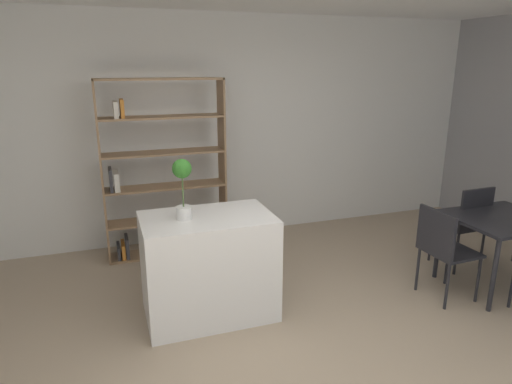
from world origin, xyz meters
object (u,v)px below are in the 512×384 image
open_bookshelf (158,172)px  dining_chair_island_side (443,245)px  potted_plant_on_island (183,183)px  dining_table (501,225)px  kitchen_island (209,266)px  dining_chair_far (467,220)px

open_bookshelf → dining_chair_island_side: bearing=-39.2°
potted_plant_on_island → dining_table: potted_plant_on_island is taller
kitchen_island → dining_table: 2.86m
potted_plant_on_island → dining_chair_island_side: 2.47m
dining_table → dining_chair_island_side: 0.70m
dining_table → dining_chair_island_side: size_ratio=1.06×
kitchen_island → open_bookshelf: 1.59m
kitchen_island → dining_chair_far: size_ratio=1.19×
dining_chair_island_side → dining_table: bearing=-91.9°
dining_chair_far → dining_table: bearing=87.3°
potted_plant_on_island → dining_chair_island_side: potted_plant_on_island is taller
potted_plant_on_island → open_bookshelf: (-0.02, 1.48, -0.24)m
kitchen_island → dining_chair_island_side: bearing=-11.7°
kitchen_island → dining_chair_far: 2.83m
dining_chair_far → dining_chair_island_side: bearing=30.5°
dining_table → dining_chair_island_side: bearing=-179.7°
open_bookshelf → dining_chair_far: 3.41m
kitchen_island → dining_table: kitchen_island is taller
potted_plant_on_island → dining_table: bearing=-8.3°
potted_plant_on_island → dining_chair_island_side: size_ratio=0.57×
kitchen_island → dining_table: bearing=-8.8°
kitchen_island → potted_plant_on_island: (-0.19, 0.00, 0.77)m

